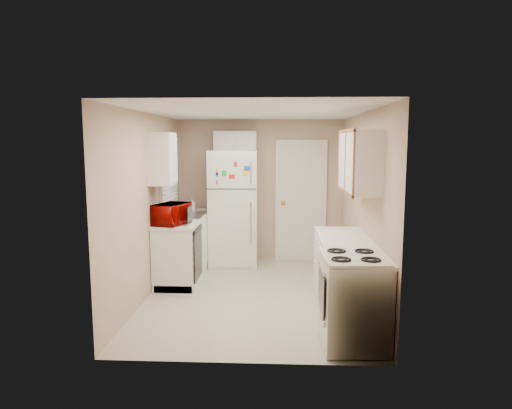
{
  "coord_description": "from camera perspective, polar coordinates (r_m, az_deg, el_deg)",
  "views": [
    {
      "loc": [
        0.3,
        -5.86,
        2.02
      ],
      "look_at": [
        0.0,
        0.5,
        1.15
      ],
      "focal_mm": 32.0,
      "sensor_mm": 36.0,
      "label": 1
    }
  ],
  "objects": [
    {
      "name": "soap_bottle",
      "position": [
        7.51,
        -8.0,
        -0.1
      ],
      "size": [
        0.1,
        0.1,
        0.22
      ],
      "primitive_type": "imported",
      "rotation": [
        0.0,
        0.0,
        0.03
      ],
      "color": "silver",
      "rests_on": "left_counter"
    },
    {
      "name": "left_counter",
      "position": [
        7.08,
        -8.81,
        -5.12
      ],
      "size": [
        0.6,
        1.8,
        0.9
      ],
      "primitive_type": "cube",
      "color": "silver",
      "rests_on": "floor"
    },
    {
      "name": "wall_right",
      "position": [
        6.02,
        13.21,
        -0.26
      ],
      "size": [
        3.8,
        3.8,
        0.0
      ],
      "primitive_type": "plane",
      "color": "tan",
      "rests_on": "floor"
    },
    {
      "name": "upper_cabinet_right",
      "position": [
        5.44,
        12.8,
        5.27
      ],
      "size": [
        0.3,
        1.2,
        0.7
      ],
      "primitive_type": "cube",
      "color": "silver",
      "rests_on": "wall_right"
    },
    {
      "name": "wall_back",
      "position": [
        7.81,
        0.49,
        1.76
      ],
      "size": [
        2.8,
        2.8,
        0.0
      ],
      "primitive_type": "plane",
      "color": "tan",
      "rests_on": "floor"
    },
    {
      "name": "dishwasher",
      "position": [
        6.44,
        -7.34,
        -6.02
      ],
      "size": [
        0.03,
        0.58,
        0.72
      ],
      "primitive_type": "cube",
      "color": "black",
      "rests_on": "floor"
    },
    {
      "name": "wall_left",
      "position": [
        6.15,
        -13.36,
        -0.09
      ],
      "size": [
        3.8,
        3.8,
        0.0
      ],
      "primitive_type": "plane",
      "color": "tan",
      "rests_on": "floor"
    },
    {
      "name": "microwave",
      "position": [
        6.36,
        -10.51,
        -1.12
      ],
      "size": [
        0.58,
        0.44,
        0.35
      ],
      "primitive_type": "imported",
      "rotation": [
        0.0,
        0.0,
        1.25
      ],
      "color": "#8D0400",
      "rests_on": "left_counter"
    },
    {
      "name": "cabinet_over_fridge",
      "position": [
        7.64,
        -2.58,
        7.63
      ],
      "size": [
        0.7,
        0.3,
        0.4
      ],
      "primitive_type": "cube",
      "color": "silver",
      "rests_on": "wall_back"
    },
    {
      "name": "right_counter",
      "position": [
        5.36,
        11.32,
        -9.43
      ],
      "size": [
        0.6,
        2.0,
        0.9
      ],
      "primitive_type": "cube",
      "color": "silver",
      "rests_on": "floor"
    },
    {
      "name": "sink",
      "position": [
        7.14,
        -8.64,
        -1.65
      ],
      "size": [
        0.54,
        0.74,
        0.16
      ],
      "primitive_type": "cube",
      "color": "gray",
      "rests_on": "left_counter"
    },
    {
      "name": "wall_front",
      "position": [
        4.05,
        -1.61,
        -3.91
      ],
      "size": [
        2.8,
        2.8,
        0.0
      ],
      "primitive_type": "plane",
      "color": "tan",
      "rests_on": "floor"
    },
    {
      "name": "stove",
      "position": [
        4.74,
        11.88,
        -11.83
      ],
      "size": [
        0.62,
        0.75,
        0.89
      ],
      "primitive_type": "cube",
      "rotation": [
        0.0,
        0.0,
        0.04
      ],
      "color": "silver",
      "rests_on": "floor"
    },
    {
      "name": "interior_door",
      "position": [
        7.79,
        5.62,
        0.38
      ],
      "size": [
        0.86,
        0.06,
        2.08
      ],
      "primitive_type": "cube",
      "color": "silver",
      "rests_on": "floor"
    },
    {
      "name": "ceiling",
      "position": [
        5.88,
        -0.24,
        11.49
      ],
      "size": [
        3.8,
        3.8,
        0.0
      ],
      "primitive_type": "plane",
      "color": "white",
      "rests_on": "floor"
    },
    {
      "name": "floor",
      "position": [
        6.2,
        -0.22,
        -11.22
      ],
      "size": [
        3.8,
        3.8,
        0.0
      ],
      "primitive_type": "plane",
      "color": "beige",
      "rests_on": "ground"
    },
    {
      "name": "upper_cabinet_left",
      "position": [
        6.28,
        -11.66,
        5.61
      ],
      "size": [
        0.3,
        0.45,
        0.7
      ],
      "primitive_type": "cube",
      "color": "silver",
      "rests_on": "wall_left"
    },
    {
      "name": "refrigerator",
      "position": [
        7.51,
        -2.84,
        -0.44
      ],
      "size": [
        0.8,
        0.78,
        1.89
      ],
      "primitive_type": "cube",
      "rotation": [
        0.0,
        0.0,
        0.03
      ],
      "color": "silver",
      "rests_on": "floor"
    },
    {
      "name": "window_blinds",
      "position": [
        7.12,
        -10.82,
        4.27
      ],
      "size": [
        0.1,
        0.98,
        1.08
      ],
      "primitive_type": "cube",
      "color": "silver",
      "rests_on": "wall_left"
    }
  ]
}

